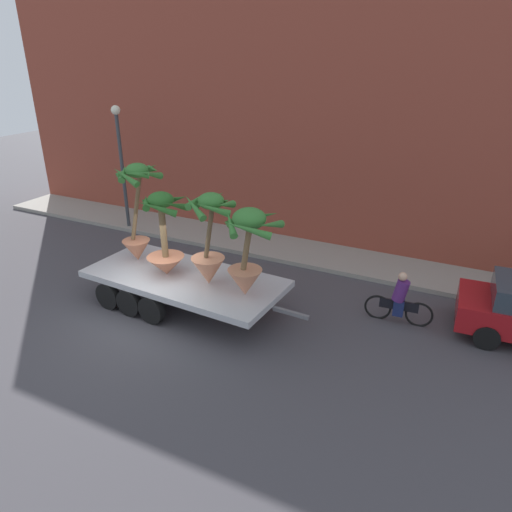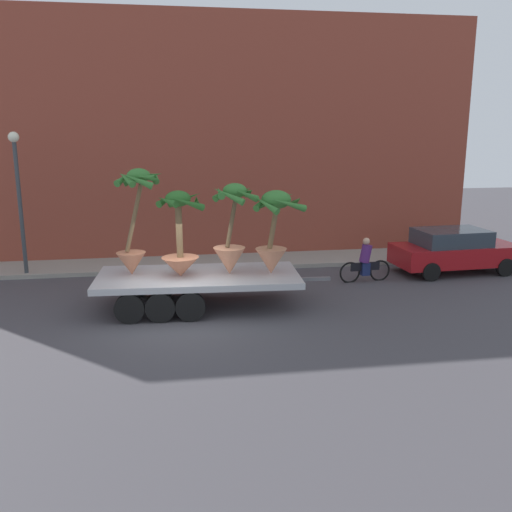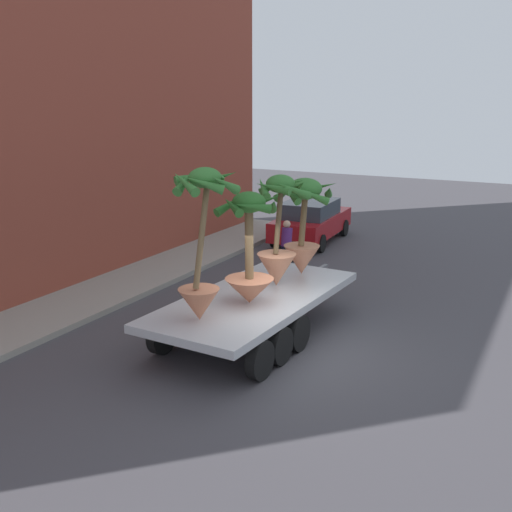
{
  "view_description": "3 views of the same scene",
  "coord_description": "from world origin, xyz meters",
  "px_view_note": "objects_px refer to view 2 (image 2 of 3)",
  "views": [
    {
      "loc": [
        7.75,
        -8.9,
        6.95
      ],
      "look_at": [
        2.29,
        2.04,
        1.55
      ],
      "focal_mm": 33.13,
      "sensor_mm": 36.0,
      "label": 1
    },
    {
      "loc": [
        -0.3,
        -14.53,
        5.11
      ],
      "look_at": [
        2.25,
        1.44,
        1.36
      ],
      "focal_mm": 39.01,
      "sensor_mm": 36.0,
      "label": 2
    },
    {
      "loc": [
        -11.16,
        -5.1,
        5.35
      ],
      "look_at": [
        2.33,
        1.96,
        1.36
      ],
      "focal_mm": 43.09,
      "sensor_mm": 36.0,
      "label": 3
    }
  ],
  "objects_px": {
    "potted_palm_front": "(135,223)",
    "street_lamp": "(18,185)",
    "parked_car": "(454,250)",
    "potted_palm_extra": "(231,235)",
    "potted_palm_rear": "(274,232)",
    "flatbed_trailer": "(190,281)",
    "cyclist": "(365,262)",
    "potted_palm_middle": "(180,240)"
  },
  "relations": [
    {
      "from": "potted_palm_front",
      "to": "potted_palm_extra",
      "type": "relative_size",
      "value": 1.16
    },
    {
      "from": "potted_palm_extra",
      "to": "potted_palm_rear",
      "type": "bearing_deg",
      "value": -5.67
    },
    {
      "from": "potted_palm_front",
      "to": "potted_palm_extra",
      "type": "distance_m",
      "value": 2.74
    },
    {
      "from": "potted_palm_front",
      "to": "street_lamp",
      "type": "relative_size",
      "value": 0.63
    },
    {
      "from": "cyclist",
      "to": "street_lamp",
      "type": "bearing_deg",
      "value": 168.19
    },
    {
      "from": "potted_palm_middle",
      "to": "cyclist",
      "type": "bearing_deg",
      "value": 17.8
    },
    {
      "from": "cyclist",
      "to": "potted_palm_extra",
      "type": "bearing_deg",
      "value": -157.46
    },
    {
      "from": "potted_palm_rear",
      "to": "potted_palm_extra",
      "type": "distance_m",
      "value": 1.22
    },
    {
      "from": "potted_palm_rear",
      "to": "cyclist",
      "type": "bearing_deg",
      "value": 30.56
    },
    {
      "from": "potted_palm_rear",
      "to": "potted_palm_front",
      "type": "height_order",
      "value": "potted_palm_front"
    },
    {
      "from": "potted_palm_rear",
      "to": "potted_palm_extra",
      "type": "xyz_separation_m",
      "value": [
        -1.21,
        0.12,
        -0.09
      ]
    },
    {
      "from": "potted_palm_middle",
      "to": "parked_car",
      "type": "xyz_separation_m",
      "value": [
        9.79,
        2.65,
        -1.2
      ]
    },
    {
      "from": "potted_palm_middle",
      "to": "street_lamp",
      "type": "distance_m",
      "value": 6.97
    },
    {
      "from": "potted_palm_front",
      "to": "street_lamp",
      "type": "height_order",
      "value": "street_lamp"
    },
    {
      "from": "potted_palm_rear",
      "to": "potted_palm_middle",
      "type": "xyz_separation_m",
      "value": [
        -2.66,
        0.1,
        -0.19
      ]
    },
    {
      "from": "potted_palm_front",
      "to": "cyclist",
      "type": "height_order",
      "value": "potted_palm_front"
    },
    {
      "from": "potted_palm_rear",
      "to": "potted_palm_middle",
      "type": "relative_size",
      "value": 0.99
    },
    {
      "from": "potted_palm_rear",
      "to": "parked_car",
      "type": "height_order",
      "value": "potted_palm_rear"
    },
    {
      "from": "parked_car",
      "to": "flatbed_trailer",
      "type": "bearing_deg",
      "value": -165.25
    },
    {
      "from": "potted_palm_front",
      "to": "potted_palm_middle",
      "type": "bearing_deg",
      "value": -18.21
    },
    {
      "from": "potted_palm_middle",
      "to": "street_lamp",
      "type": "relative_size",
      "value": 0.51
    },
    {
      "from": "flatbed_trailer",
      "to": "potted_palm_extra",
      "type": "height_order",
      "value": "potted_palm_extra"
    },
    {
      "from": "potted_palm_extra",
      "to": "street_lamp",
      "type": "relative_size",
      "value": 0.54
    },
    {
      "from": "parked_car",
      "to": "street_lamp",
      "type": "bearing_deg",
      "value": 173.36
    },
    {
      "from": "flatbed_trailer",
      "to": "potted_palm_extra",
      "type": "distance_m",
      "value": 1.81
    },
    {
      "from": "cyclist",
      "to": "parked_car",
      "type": "height_order",
      "value": "parked_car"
    },
    {
      "from": "flatbed_trailer",
      "to": "cyclist",
      "type": "distance_m",
      "value": 6.25
    },
    {
      "from": "potted_palm_middle",
      "to": "street_lamp",
      "type": "xyz_separation_m",
      "value": [
        -5.27,
        4.4,
        1.2
      ]
    },
    {
      "from": "flatbed_trailer",
      "to": "potted_palm_rear",
      "type": "bearing_deg",
      "value": -5.78
    },
    {
      "from": "potted_palm_middle",
      "to": "potted_palm_front",
      "type": "relative_size",
      "value": 0.8
    },
    {
      "from": "flatbed_trailer",
      "to": "potted_palm_extra",
      "type": "xyz_separation_m",
      "value": [
        1.2,
        -0.12,
        1.35
      ]
    },
    {
      "from": "cyclist",
      "to": "street_lamp",
      "type": "relative_size",
      "value": 0.38
    },
    {
      "from": "parked_car",
      "to": "street_lamp",
      "type": "relative_size",
      "value": 0.94
    },
    {
      "from": "parked_car",
      "to": "cyclist",
      "type": "bearing_deg",
      "value": -169.62
    },
    {
      "from": "flatbed_trailer",
      "to": "street_lamp",
      "type": "distance_m",
      "value": 7.4
    },
    {
      "from": "potted_palm_front",
      "to": "cyclist",
      "type": "distance_m",
      "value": 7.84
    },
    {
      "from": "potted_palm_middle",
      "to": "cyclist",
      "type": "xyz_separation_m",
      "value": [
        6.22,
        2.0,
        -1.36
      ]
    },
    {
      "from": "flatbed_trailer",
      "to": "cyclist",
      "type": "height_order",
      "value": "cyclist"
    },
    {
      "from": "flatbed_trailer",
      "to": "potted_palm_extra",
      "type": "bearing_deg",
      "value": -5.89
    },
    {
      "from": "potted_palm_middle",
      "to": "street_lamp",
      "type": "bearing_deg",
      "value": 140.14
    },
    {
      "from": "potted_palm_middle",
      "to": "cyclist",
      "type": "relative_size",
      "value": 1.33
    },
    {
      "from": "cyclist",
      "to": "flatbed_trailer",
      "type": "bearing_deg",
      "value": -162.72
    }
  ]
}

